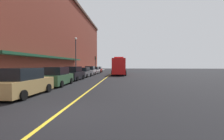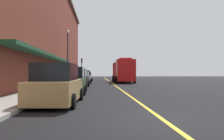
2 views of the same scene
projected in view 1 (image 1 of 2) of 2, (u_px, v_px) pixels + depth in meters
name	position (u px, v px, depth m)	size (l,w,h in m)	color
ground_plane	(109.00, 75.00, 32.26)	(112.00, 112.00, 0.00)	black
sidewalk_left	(78.00, 75.00, 32.70)	(2.40, 70.00, 0.15)	#9E9B93
lane_center_stripe	(109.00, 75.00, 32.26)	(0.16, 70.00, 0.01)	gold
brick_building_left	(39.00, 35.00, 31.96)	(13.47, 64.00, 15.61)	maroon
parked_car_0	(24.00, 83.00, 11.36)	(2.26, 4.95, 1.91)	#A5844C
parked_car_1	(58.00, 77.00, 16.97)	(2.02, 4.83, 1.89)	#2D5133
parked_car_2	(74.00, 74.00, 22.70)	(2.09, 4.67, 1.87)	black
parked_car_3	(83.00, 73.00, 28.11)	(2.24, 4.45, 1.64)	#595B60
parked_car_4	(90.00, 71.00, 33.66)	(2.17, 4.21, 1.80)	silver
parked_car_5	(95.00, 70.00, 38.98)	(2.15, 4.16, 1.56)	silver
parked_car_6	(98.00, 70.00, 44.23)	(2.05, 4.54, 1.56)	maroon
fire_truck	(119.00, 67.00, 34.68)	(2.87, 9.32, 3.56)	red
parking_meter_0	(93.00, 69.00, 43.90)	(0.14, 0.18, 1.33)	#4C4C51
parking_meter_1	(33.00, 76.00, 15.06)	(0.14, 0.18, 1.33)	#4C4C51
street_lamp_left	(76.00, 52.00, 30.42)	(0.44, 0.44, 6.94)	#33383D
traffic_light_near	(95.00, 61.00, 47.69)	(0.38, 0.36, 4.30)	#232326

